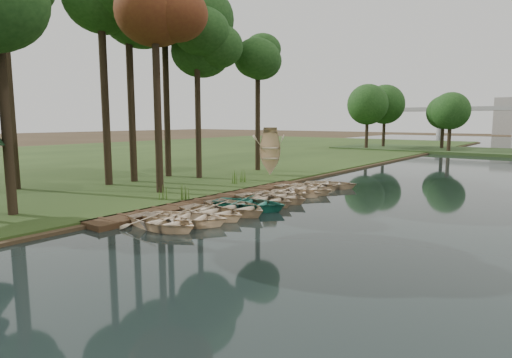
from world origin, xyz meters
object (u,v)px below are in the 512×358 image
Objects in this scene: stored_rowboat at (269,170)px; rowboat_0 at (163,220)px; boardwalk at (217,200)px; rowboat_2 at (212,210)px; rowboat_1 at (187,216)px.

rowboat_0 is at bearing -122.42° from stored_rowboat.
boardwalk is 6.39m from rowboat_0.
rowboat_0 is at bearing -68.53° from boardwalk.
rowboat_2 is 0.98× the size of stored_rowboat.
stored_rowboat is (-6.14, 13.26, 0.26)m from rowboat_2.
rowboat_1 is (0.31, 1.07, 0.01)m from rowboat_0.
rowboat_2 reaches higher than boardwalk.
rowboat_2 is at bearing -5.27° from rowboat_0.
rowboat_0 reaches higher than boardwalk.
rowboat_2 is at bearing -21.29° from rowboat_1.
stored_rowboat is at bearing 109.18° from boardwalk.
rowboat_1 is at bearing -61.44° from boardwalk.
rowboat_1 reaches higher than boardwalk.
boardwalk is 4.32× the size of rowboat_2.
rowboat_0 is at bearing 175.72° from rowboat_2.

